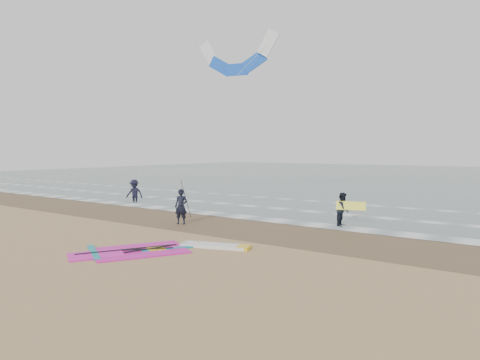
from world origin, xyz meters
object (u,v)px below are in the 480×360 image
Objects in this scene: person_walking at (343,209)px; surf_kite at (237,59)px; windsurf_rig at (160,249)px; person_standing at (181,207)px; person_wading at (134,188)px.

person_walking is 14.21m from surf_kite.
surf_kite is (-6.34, 13.52, 9.51)m from windsurf_rig.
person_walking is (6.40, 3.80, -0.06)m from person_standing.
windsurf_rig is 2.83× the size of person_wading.
person_walking is at bearing 6.90° from person_standing.
windsurf_rig is 0.52× the size of surf_kite.
person_standing is 1.07× the size of person_walking.
windsurf_rig is 14.56m from person_wading.
person_wading is 0.18× the size of surf_kite.
windsurf_rig is 8.81m from person_walking.
person_wading is 11.04m from surf_kite.
person_standing reaches higher than windsurf_rig.
windsurf_rig is at bearing -64.89° from surf_kite.
windsurf_rig is at bearing -59.46° from person_wading.
windsurf_rig is 3.14× the size of person_standing.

